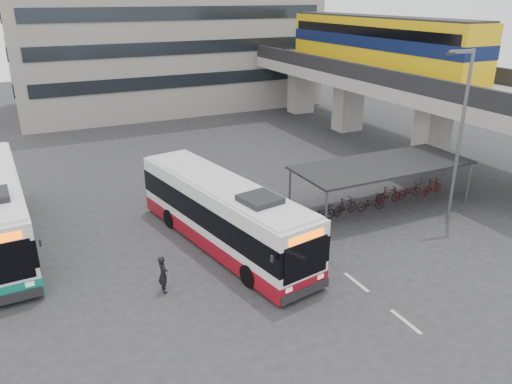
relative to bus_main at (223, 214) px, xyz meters
name	(u,v)px	position (x,y,z in m)	size (l,w,h in m)	color
ground	(270,263)	(1.18, -2.56, -1.60)	(120.00, 120.00, 0.00)	#28282B
viaduct	(386,64)	(18.18, 10.93, 4.63)	(8.00, 32.00, 9.68)	gray
bike_shelter	(380,183)	(9.64, 0.44, -0.16)	(10.00, 4.00, 2.54)	#595B60
road_markings	(356,282)	(3.68, -5.56, -1.59)	(0.15, 7.60, 0.01)	beige
bus_main	(223,214)	(0.00, 0.00, 0.00)	(4.58, 11.91, 3.45)	white
pedestrian	(163,274)	(-3.72, -2.69, -0.81)	(0.58, 0.38, 1.59)	black
lamp_post	(460,127)	(11.84, -2.46, 3.42)	(1.54, 0.42, 8.80)	#595B60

